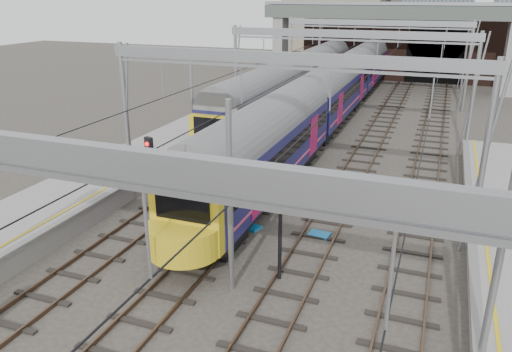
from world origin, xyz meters
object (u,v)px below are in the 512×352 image
at_px(train_second, 295,83).
at_px(signal_near_left, 153,179).
at_px(signal_near_centre, 280,212).
at_px(train_main, 353,76).

relative_size(train_second, signal_near_left, 7.12).
relative_size(signal_near_left, signal_near_centre, 1.12).
height_order(signal_near_left, signal_near_centre, signal_near_left).
height_order(train_second, signal_near_left, train_second).
distance_m(signal_near_left, signal_near_centre, 5.64).
distance_m(train_main, signal_near_centre, 33.70).
bearing_deg(signal_near_centre, train_second, 118.44).
bearing_deg(train_second, signal_near_centre, -74.75).
height_order(train_main, signal_near_left, train_main).
distance_m(train_second, signal_near_left, 26.67).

